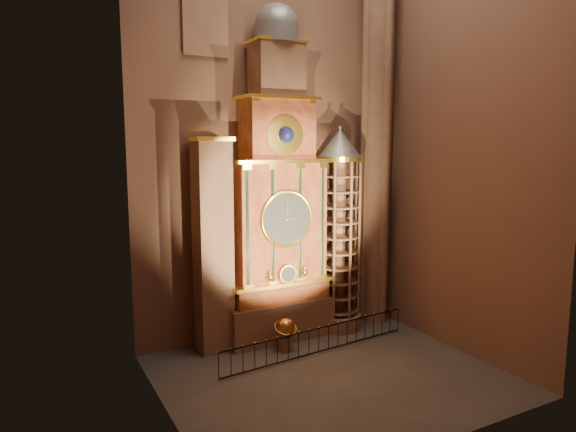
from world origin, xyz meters
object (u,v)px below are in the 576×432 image
portrait_tower (213,245)px  iron_railing (319,340)px  astronomical_clock (277,209)px  celestial_globe (286,331)px  stair_turret (339,232)px

portrait_tower → iron_railing: 6.73m
astronomical_clock → celestial_globe: bearing=-104.7°
portrait_tower → celestial_globe: size_ratio=6.33×
astronomical_clock → iron_railing: bearing=-75.0°
astronomical_clock → stair_turret: astronomical_clock is taller
celestial_globe → portrait_tower: bearing=149.3°
astronomical_clock → celestial_globe: astronomical_clock is taller
stair_turret → celestial_globe: stair_turret is taller
astronomical_clock → portrait_tower: (-3.40, 0.02, -1.53)m
astronomical_clock → stair_turret: (3.50, -0.26, -1.41)m
portrait_tower → celestial_globe: (2.95, -1.75, -4.18)m
astronomical_clock → iron_railing: size_ratio=1.61×
stair_turret → iron_railing: (-2.75, -2.54, -4.60)m
astronomical_clock → portrait_tower: 3.73m
portrait_tower → iron_railing: (4.15, -2.83, -4.48)m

